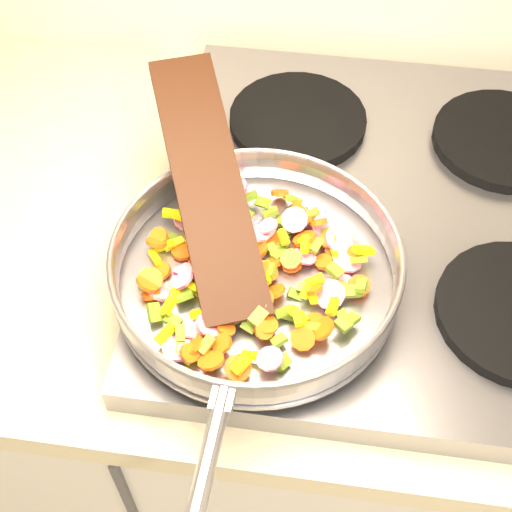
# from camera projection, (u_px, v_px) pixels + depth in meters

# --- Properties ---
(cooktop) EXTENTS (0.60, 0.60, 0.04)m
(cooktop) POSITION_uv_depth(u_px,v_px,m) (394.00, 220.00, 0.91)
(cooktop) COLOR #939399
(cooktop) RESTS_ON counter_top
(grate_fl) EXTENTS (0.19, 0.19, 0.02)m
(grate_fl) POSITION_uv_depth(u_px,v_px,m) (272.00, 283.00, 0.82)
(grate_fl) COLOR black
(grate_fl) RESTS_ON cooktop
(grate_bl) EXTENTS (0.19, 0.19, 0.02)m
(grate_bl) POSITION_uv_depth(u_px,v_px,m) (298.00, 120.00, 0.99)
(grate_bl) COLOR black
(grate_bl) RESTS_ON cooktop
(grate_br) EXTENTS (0.19, 0.19, 0.02)m
(grate_br) POSITION_uv_depth(u_px,v_px,m) (503.00, 140.00, 0.96)
(grate_br) COLOR black
(grate_br) RESTS_ON cooktop
(saute_pan) EXTENTS (0.36, 0.53, 0.05)m
(saute_pan) POSITION_uv_depth(u_px,v_px,m) (256.00, 267.00, 0.79)
(saute_pan) COLOR #9E9EA5
(saute_pan) RESTS_ON grate_fl
(vegetable_heap) EXTENTS (0.27, 0.29, 0.05)m
(vegetable_heap) POSITION_uv_depth(u_px,v_px,m) (253.00, 267.00, 0.80)
(vegetable_heap) COLOR #F1510E
(vegetable_heap) RESTS_ON saute_pan
(wooden_spatula) EXTENTS (0.19, 0.32, 0.12)m
(wooden_spatula) POSITION_uv_depth(u_px,v_px,m) (208.00, 183.00, 0.80)
(wooden_spatula) COLOR black
(wooden_spatula) RESTS_ON saute_pan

